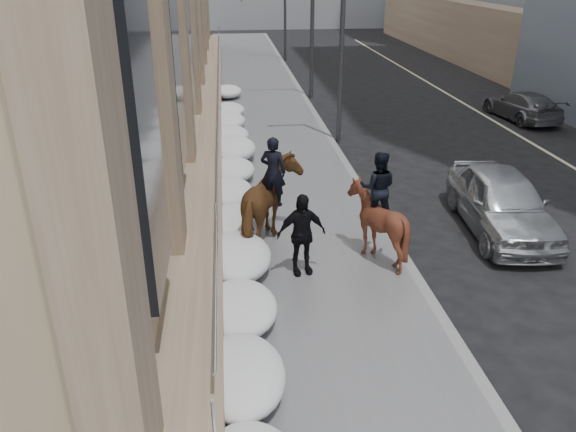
# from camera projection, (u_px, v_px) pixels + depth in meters

# --- Properties ---
(ground) EXTENTS (140.00, 140.00, 0.00)m
(ground) POSITION_uv_depth(u_px,v_px,m) (327.00, 390.00, 9.44)
(ground) COLOR black
(ground) RESTS_ON ground
(sidewalk) EXTENTS (5.00, 80.00, 0.12)m
(sidewalk) POSITION_uv_depth(u_px,v_px,m) (275.00, 178.00, 18.46)
(sidewalk) COLOR #57575A
(sidewalk) RESTS_ON ground
(curb) EXTENTS (0.24, 80.00, 0.12)m
(curb) POSITION_uv_depth(u_px,v_px,m) (353.00, 175.00, 18.72)
(curb) COLOR slate
(curb) RESTS_ON ground
(lane_line) EXTENTS (0.15, 70.00, 0.01)m
(lane_line) POSITION_uv_depth(u_px,v_px,m) (575.00, 168.00, 19.53)
(lane_line) COLOR #BFB78C
(lane_line) RESTS_ON ground
(streetlight_mid) EXTENTS (1.71, 0.24, 8.00)m
(streetlight_mid) POSITION_uv_depth(u_px,v_px,m) (338.00, 21.00, 20.47)
(streetlight_mid) COLOR #2D2D30
(streetlight_mid) RESTS_ON ground
(traffic_signal) EXTENTS (4.10, 0.22, 6.00)m
(traffic_signal) POSITION_uv_depth(u_px,v_px,m) (294.00, 18.00, 27.88)
(traffic_signal) COLOR #2D2D30
(traffic_signal) RESTS_ON ground
(snow_bank) EXTENTS (1.70, 18.10, 0.76)m
(snow_bank) POSITION_uv_depth(u_px,v_px,m) (232.00, 190.00, 16.43)
(snow_bank) COLOR white
(snow_bank) RESTS_ON sidewalk
(mounted_horse_left) EXTENTS (1.94, 2.72, 2.71)m
(mounted_horse_left) POSITION_uv_depth(u_px,v_px,m) (270.00, 202.00, 13.66)
(mounted_horse_left) COLOR #563519
(mounted_horse_left) RESTS_ON sidewalk
(mounted_horse_right) EXTENTS (1.82, 1.95, 2.57)m
(mounted_horse_right) POSITION_uv_depth(u_px,v_px,m) (377.00, 217.00, 13.03)
(mounted_horse_right) COLOR #462014
(mounted_horse_right) RESTS_ON sidewalk
(pedestrian) EXTENTS (1.18, 0.66, 1.91)m
(pedestrian) POSITION_uv_depth(u_px,v_px,m) (301.00, 234.00, 12.41)
(pedestrian) COLOR black
(pedestrian) RESTS_ON sidewalk
(car_silver) EXTENTS (2.40, 4.95, 1.63)m
(car_silver) POSITION_uv_depth(u_px,v_px,m) (502.00, 202.00, 14.74)
(car_silver) COLOR #B8BCC0
(car_silver) RESTS_ON ground
(car_grey) EXTENTS (2.18, 4.54, 1.28)m
(car_grey) POSITION_uv_depth(u_px,v_px,m) (522.00, 106.00, 25.27)
(car_grey) COLOR #54565B
(car_grey) RESTS_ON ground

